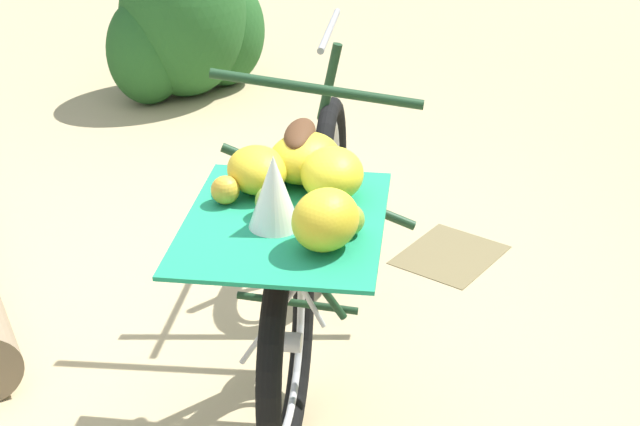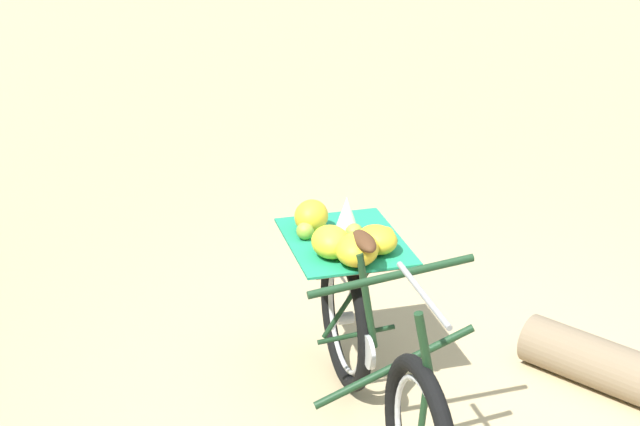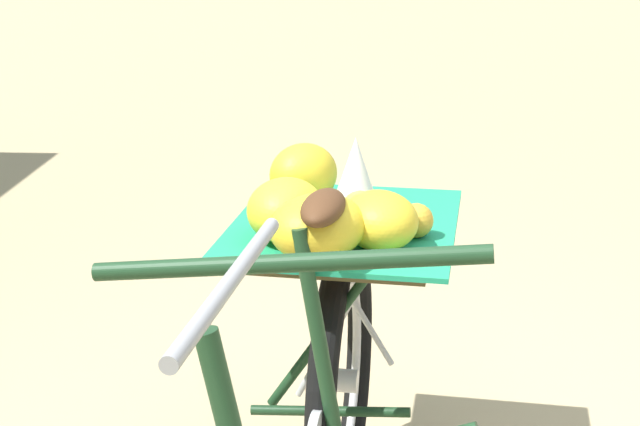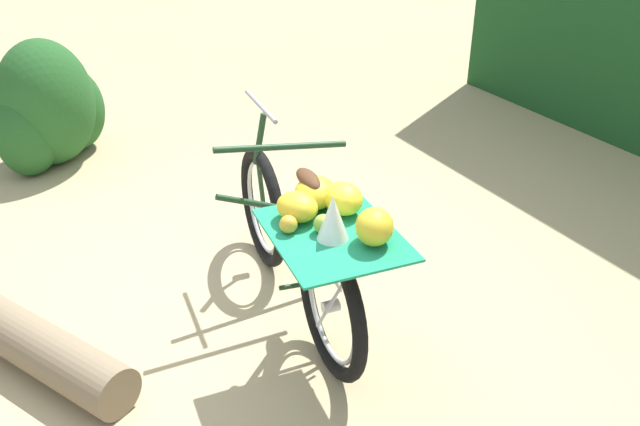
% 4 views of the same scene
% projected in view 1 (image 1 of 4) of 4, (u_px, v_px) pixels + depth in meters
% --- Properties ---
extents(ground_plane, '(60.00, 60.00, 0.00)m').
position_uv_depth(ground_plane, '(247.00, 332.00, 3.40)').
color(ground_plane, tan).
extents(bicycle, '(1.70, 1.13, 1.03)m').
position_uv_depth(bicycle, '(308.00, 236.00, 2.99)').
color(bicycle, black).
rests_on(bicycle, ground_plane).
extents(shrub_cluster, '(1.05, 0.72, 1.00)m').
position_uv_depth(shrub_cluster, '(187.00, 24.00, 5.53)').
color(shrub_cluster, '#235623').
rests_on(shrub_cluster, ground_plane).
extents(leaf_litter_patch, '(0.44, 0.36, 0.01)m').
position_uv_depth(leaf_litter_patch, '(450.00, 255.00, 3.91)').
color(leaf_litter_patch, olive).
rests_on(leaf_litter_patch, ground_plane).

